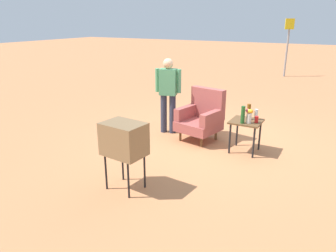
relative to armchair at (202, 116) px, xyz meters
The scene contains 11 objects.
ground_plane 0.54m from the armchair, 17.60° to the left, with size 60.00×60.00×0.00m, color #C17A4C.
armchair is the anchor object (origin of this frame).
side_table 1.02m from the armchair, 12.66° to the right, with size 0.56×0.56×0.62m.
tv_on_stand 2.49m from the armchair, 93.60° to the right, with size 0.64×0.50×1.03m.
person_standing 0.93m from the armchair, behind, with size 0.55×0.30×1.64m.
road_sign 9.03m from the armchair, 89.20° to the left, with size 0.33×0.33×2.44m.
bottle_wine_green 1.09m from the armchair, 22.67° to the right, with size 0.07×0.07×0.32m, color #1E5623.
bottle_tall_amber 1.05m from the armchair, ahead, with size 0.07×0.07×0.30m, color brown.
bottle_short_clear 1.15m from the armchair, ahead, with size 0.06×0.06×0.20m, color silver.
soda_can_red 1.23m from the armchair, 11.86° to the right, with size 0.07×0.07×0.12m, color red.
flower_vase 1.16m from the armchair, 17.96° to the right, with size 0.15×0.09×0.27m.
Camera 1 is at (2.28, -6.00, 2.42)m, focal length 34.36 mm.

